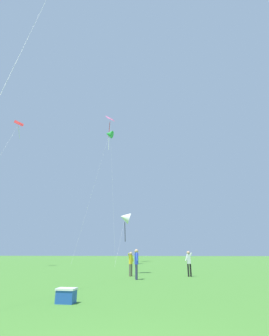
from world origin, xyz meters
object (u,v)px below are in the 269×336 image
(kite_green_small, at_px, (109,134))
(kite_pink_low, at_px, (110,125))
(person_foreground_watcher, at_px, (136,261))
(person_in_blue_jacket, at_px, (131,261))
(person_far_back, at_px, (189,261))
(kite_white_distant, at_px, (125,218))
(kite_red_high, at_px, (17,129))
(picnic_cooler, at_px, (66,295))

(kite_green_small, relative_size, kite_pink_low, 0.85)
(person_foreground_watcher, distance_m, person_in_blue_jacket, 2.42)
(kite_pink_low, xyz_separation_m, person_foreground_watcher, (11.49, -30.49, -27.11))
(person_far_back, bearing_deg, person_foreground_watcher, -138.64)
(kite_white_distant, relative_size, person_in_blue_jacket, 5.63)
(person_in_blue_jacket, bearing_deg, person_far_back, 7.33)
(person_foreground_watcher, bearing_deg, kite_red_high, 149.97)
(kite_pink_low, height_order, person_far_back, kite_pink_low)
(person_foreground_watcher, height_order, picnic_cooler, person_foreground_watcher)
(kite_green_small, bearing_deg, picnic_cooler, -74.35)
(kite_green_small, distance_m, person_foreground_watcher, 39.13)
(person_in_blue_jacket, bearing_deg, picnic_cooler, -89.78)
(person_far_back, xyz_separation_m, person_in_blue_jacket, (-3.99, -0.51, -0.03))
(kite_pink_low, bearing_deg, kite_red_high, -109.36)
(person_far_back, distance_m, picnic_cooler, 11.35)
(kite_red_high, bearing_deg, kite_green_small, 67.92)
(kite_green_small, xyz_separation_m, picnic_cooler, (10.28, -36.70, -24.79))
(kite_green_small, distance_m, kite_pink_low, 3.55)
(kite_pink_low, bearing_deg, person_foreground_watcher, -69.35)
(kite_white_distant, bearing_deg, kite_red_high, -134.53)
(kite_red_high, distance_m, kite_white_distant, 20.42)
(kite_green_small, height_order, person_far_back, kite_green_small)
(kite_white_distant, bearing_deg, person_in_blue_jacket, -75.68)
(kite_white_distant, distance_m, picnic_cooler, 32.16)
(kite_green_small, bearing_deg, kite_white_distant, -49.30)
(kite_red_high, bearing_deg, person_foreground_watcher, -30.03)
(picnic_cooler, bearing_deg, person_in_blue_jacket, 90.22)
(kite_white_distant, distance_m, person_in_blue_jacket, 22.38)
(kite_red_high, relative_size, picnic_cooler, 31.90)
(kite_red_high, relative_size, person_foreground_watcher, 11.04)
(kite_pink_low, distance_m, person_far_back, 41.47)
(kite_pink_low, distance_m, picnic_cooler, 48.60)
(kite_green_small, xyz_separation_m, kite_pink_low, (-0.42, 1.61, 3.14))
(kite_pink_low, xyz_separation_m, kite_white_distant, (5.33, -7.32, -21.21))
(kite_white_distant, relative_size, person_foreground_watcher, 5.17)
(kite_white_distant, bearing_deg, person_far_back, -65.42)
(kite_white_distant, xyz_separation_m, picnic_cooler, (5.37, -30.99, -6.72))
(kite_green_small, distance_m, person_in_blue_jacket, 37.30)
(person_far_back, height_order, person_in_blue_jacket, person_far_back)
(person_in_blue_jacket, bearing_deg, person_foreground_watcher, -70.08)
(kite_red_high, bearing_deg, picnic_cooler, -46.31)
(kite_pink_low, height_order, person_foreground_watcher, kite_pink_low)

